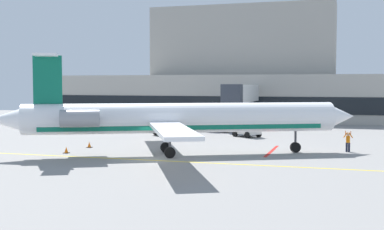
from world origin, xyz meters
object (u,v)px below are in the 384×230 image
object	(u,v)px
pushback_tractor	(167,127)
marshaller	(348,141)
regional_jet	(177,118)
belt_loader	(216,125)
baggage_tug	(248,129)
fuel_tank	(162,116)

from	to	relation	value
pushback_tractor	marshaller	xyz separation A→B (m)	(20.15, -9.15, -0.00)
regional_jet	belt_loader	size ratio (longest dim) A/B	8.66
belt_loader	baggage_tug	bearing A→B (deg)	-43.99
fuel_tank	pushback_tractor	bearing A→B (deg)	-65.50
pushback_tractor	belt_loader	xyz separation A→B (m)	(4.54, 5.24, -0.01)
regional_jet	marshaller	size ratio (longest dim) A/B	15.68
fuel_tank	marshaller	size ratio (longest dim) A/B	4.22
pushback_tractor	fuel_tank	bearing A→B (deg)	114.50
regional_jet	fuel_tank	world-z (taller)	regional_jet
baggage_tug	belt_loader	size ratio (longest dim) A/B	1.02
baggage_tug	pushback_tractor	world-z (taller)	pushback_tractor
regional_jet	marshaller	distance (m)	15.32
regional_jet	fuel_tank	distance (m)	26.32
belt_loader	marshaller	distance (m)	21.23
baggage_tug	marshaller	xyz separation A→B (m)	(10.66, -9.61, 0.03)
belt_loader	fuel_tank	world-z (taller)	fuel_tank
pushback_tractor	belt_loader	world-z (taller)	belt_loader
pushback_tractor	marshaller	distance (m)	22.13
fuel_tank	marshaller	xyz separation A→B (m)	(24.09, -17.81, -0.67)
pushback_tractor	belt_loader	size ratio (longest dim) A/B	1.30
baggage_tug	fuel_tank	distance (m)	15.75
belt_loader	marshaller	bearing A→B (deg)	-42.67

